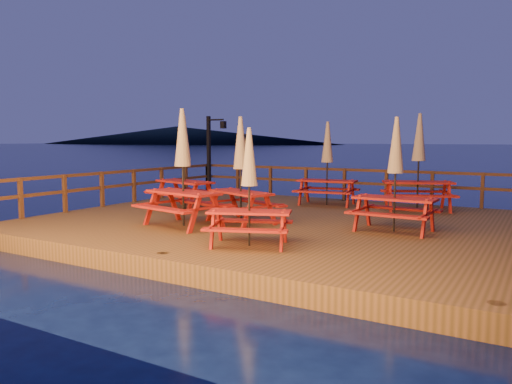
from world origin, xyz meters
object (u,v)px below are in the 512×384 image
picnic_table_2 (419,160)px  picnic_table_1 (395,172)px  lamp_post (212,147)px  picnic_table_0 (241,168)px

picnic_table_2 → picnic_table_1: bearing=-107.9°
lamp_post → picnic_table_0: bearing=-49.0°
picnic_table_1 → picnic_table_2: picnic_table_2 is taller
picnic_table_0 → picnic_table_1: picnic_table_0 is taller
picnic_table_0 → picnic_table_2: size_ratio=0.93×
picnic_table_0 → picnic_table_1: (3.64, 0.78, -0.03)m
lamp_post → picnic_table_2: bearing=-7.0°
picnic_table_0 → picnic_table_1: bearing=34.6°
picnic_table_1 → picnic_table_2: bearing=97.1°
lamp_post → picnic_table_0: lamp_post is taller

